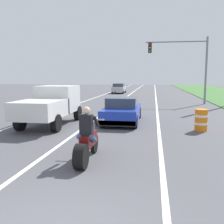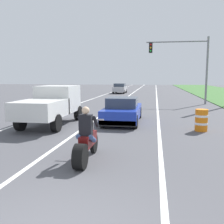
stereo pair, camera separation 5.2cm
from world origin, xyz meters
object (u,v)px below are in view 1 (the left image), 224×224
at_px(motorcycle_with_rider, 87,142).
at_px(distant_car_far_ahead, 119,88).
at_px(sports_car_blue, 122,111).
at_px(construction_barrel_nearest, 201,120).
at_px(pickup_truck_left_lane_white, 51,103).
at_px(traffic_light_mast_near, 186,59).

height_order(motorcycle_with_rider, distant_car_far_ahead, motorcycle_with_rider).
bearing_deg(motorcycle_with_rider, sports_car_blue, 88.22).
height_order(motorcycle_with_rider, construction_barrel_nearest, motorcycle_with_rider).
bearing_deg(pickup_truck_left_lane_white, distant_car_far_ahead, 90.19).
xyz_separation_m(pickup_truck_left_lane_white, distant_car_far_ahead, (-0.09, 26.46, -0.33)).
distance_m(pickup_truck_left_lane_white, distant_car_far_ahead, 26.46).
height_order(pickup_truck_left_lane_white, construction_barrel_nearest, pickup_truck_left_lane_white).
distance_m(traffic_light_mast_near, distant_car_far_ahead, 16.91).
relative_size(motorcycle_with_rider, distant_car_far_ahead, 0.55).
height_order(pickup_truck_left_lane_white, traffic_light_mast_near, traffic_light_mast_near).
bearing_deg(sports_car_blue, pickup_truck_left_lane_white, -159.15).
distance_m(sports_car_blue, distant_car_far_ahead, 25.39).
bearing_deg(motorcycle_with_rider, traffic_light_mast_near, 74.83).
bearing_deg(pickup_truck_left_lane_white, motorcycle_with_rider, -58.71).
bearing_deg(sports_car_blue, construction_barrel_nearest, -23.68).
distance_m(sports_car_blue, pickup_truck_left_lane_white, 3.77).
xyz_separation_m(sports_car_blue, construction_barrel_nearest, (3.82, -1.68, -0.13)).
bearing_deg(construction_barrel_nearest, pickup_truck_left_lane_white, 177.30).
height_order(traffic_light_mast_near, construction_barrel_nearest, traffic_light_mast_near).
distance_m(motorcycle_with_rider, sports_car_blue, 6.74).
distance_m(construction_barrel_nearest, distant_car_far_ahead, 27.81).
xyz_separation_m(traffic_light_mast_near, construction_barrel_nearest, (-0.68, -12.32, -3.55)).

